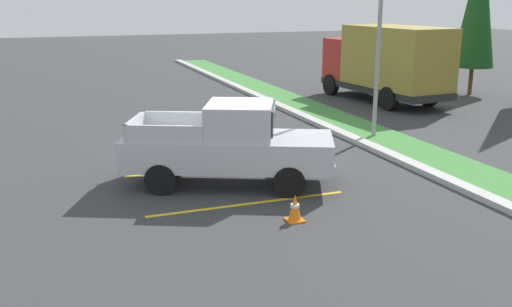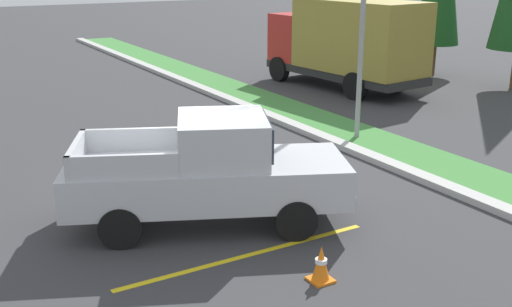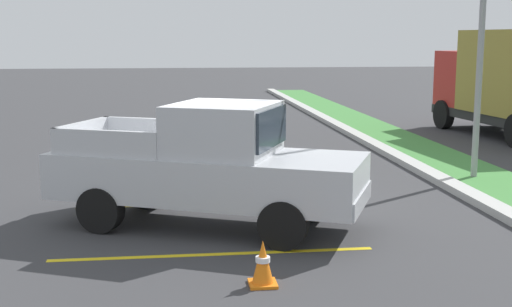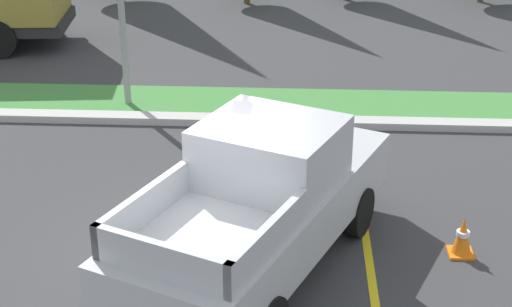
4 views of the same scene
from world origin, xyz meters
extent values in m
plane|color=#38383A|center=(0.00, 0.00, 0.00)|extent=(120.00, 120.00, 0.00)
cube|color=yellow|center=(-0.63, -0.30, 0.00)|extent=(0.12, 4.80, 0.01)
cube|color=yellow|center=(2.47, -0.30, 0.00)|extent=(0.12, 4.80, 0.01)
cube|color=#B2B2AD|center=(0.00, 5.00, 0.07)|extent=(56.00, 0.40, 0.15)
cube|color=#42843D|center=(0.00, 6.10, 0.03)|extent=(56.00, 1.80, 0.06)
cylinder|color=black|center=(0.78, 1.47, 0.38)|extent=(0.57, 0.81, 0.76)
cylinder|color=black|center=(2.33, 0.77, 0.38)|extent=(0.57, 0.81, 0.76)
cylinder|color=black|center=(-0.49, -1.36, 0.38)|extent=(0.57, 0.81, 0.76)
cylinder|color=black|center=(1.07, -2.06, 0.38)|extent=(0.57, 0.81, 0.76)
cube|color=silver|center=(0.92, -0.30, 0.88)|extent=(3.86, 5.52, 0.76)
cube|color=silver|center=(1.05, -0.02, 1.68)|extent=(2.26, 2.18, 0.84)
cube|color=#2D3842|center=(1.38, 0.73, 1.73)|extent=(1.50, 0.72, 0.63)
cube|color=silver|center=(-0.44, -1.27, 1.48)|extent=(0.87, 1.77, 0.44)
cube|color=silver|center=(1.11, -1.97, 1.48)|extent=(0.87, 1.77, 0.44)
cube|color=silver|center=(-0.04, -2.44, 1.48)|extent=(1.68, 0.83, 0.44)
cube|color=silver|center=(1.97, 2.03, 0.64)|extent=(1.71, 0.88, 0.28)
cylinder|color=black|center=(-10.60, 8.60, 0.50)|extent=(1.03, 0.40, 1.00)
cylinder|color=black|center=(-10.82, 10.79, 0.50)|extent=(1.03, 0.40, 1.00)
cylinder|color=black|center=(-6.22, 9.05, 0.50)|extent=(1.03, 0.40, 1.00)
cylinder|color=black|center=(-6.44, 11.24, 0.50)|extent=(1.03, 0.40, 1.00)
cube|color=#262626|center=(-8.12, 9.96, 0.65)|extent=(7.00, 2.98, 0.30)
cube|color=#AD231E|center=(-10.66, 9.70, 1.75)|extent=(1.83, 2.45, 1.90)
cube|color=#2D3842|center=(-11.47, 9.62, 2.00)|extent=(0.27, 2.10, 0.90)
cube|color=olive|center=(-7.33, 10.05, 2.10)|extent=(5.22, 2.90, 2.60)
cylinder|color=gray|center=(-2.24, 5.90, 3.40)|extent=(0.14, 0.14, 6.81)
cylinder|color=brown|center=(-8.37, 15.08, 0.67)|extent=(0.20, 0.20, 1.35)
cone|color=#194C1E|center=(-8.37, 15.08, 4.41)|extent=(1.94, 1.94, 6.13)
cube|color=orange|center=(3.81, 0.26, 0.02)|extent=(0.36, 0.36, 0.04)
cone|color=orange|center=(3.81, 0.26, 0.32)|extent=(0.28, 0.28, 0.56)
cylinder|color=white|center=(3.81, 0.26, 0.35)|extent=(0.19, 0.19, 0.07)
camera|label=1|loc=(14.29, -4.51, 4.62)|focal=40.44mm
camera|label=2|loc=(10.79, -5.00, 4.85)|focal=43.35mm
camera|label=3|loc=(12.13, -0.87, 3.17)|focal=47.75mm
camera|label=4|loc=(1.38, -9.37, 5.97)|focal=53.78mm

